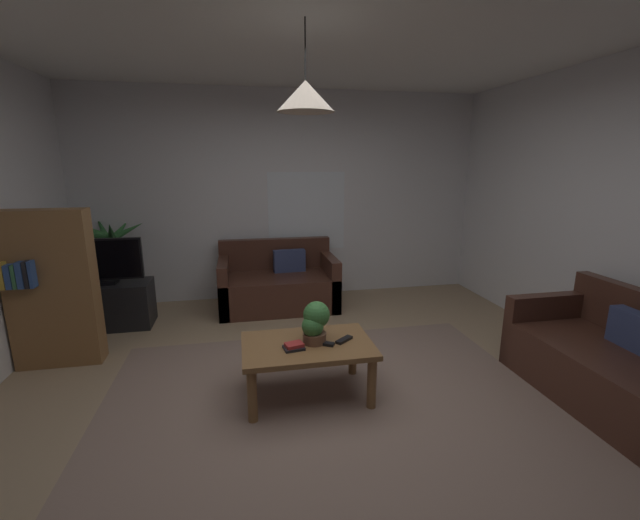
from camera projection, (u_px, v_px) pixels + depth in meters
name	position (u px, v px, depth m)	size (l,w,h in m)	color
floor	(328.00, 404.00, 3.12)	(5.20, 5.37, 0.02)	#9E8466
rug	(334.00, 418.00, 2.92)	(3.38, 2.96, 0.01)	gray
wall_back	(284.00, 197.00, 5.39)	(5.32, 0.06, 2.69)	silver
ceiling	(330.00, 8.00, 2.49)	(5.20, 5.37, 0.02)	white
window_pane	(307.00, 211.00, 5.46)	(1.03, 0.01, 1.03)	white
couch_under_window	(278.00, 286.00, 5.14)	(1.43, 0.81, 0.82)	#47281E
couch_right_side	(613.00, 367.00, 3.10)	(0.81, 1.44, 0.82)	#47281E
coffee_table	(308.00, 352.00, 3.14)	(0.99, 0.64, 0.44)	olive
book_on_table_0	(294.00, 348.00, 3.02)	(0.15, 0.11, 0.02)	black
book_on_table_1	(294.00, 345.00, 3.02)	(0.13, 0.09, 0.03)	#B22D2D
remote_on_table_0	(344.00, 340.00, 3.16)	(0.05, 0.16, 0.02)	black
remote_on_table_1	(324.00, 343.00, 3.10)	(0.05, 0.16, 0.02)	black
potted_plant_on_table	(315.00, 322.00, 3.12)	(0.22, 0.22, 0.32)	brown
tv_stand	(109.00, 305.00, 4.52)	(0.90, 0.44, 0.50)	black
tv	(103.00, 261.00, 4.38)	(0.80, 0.16, 0.50)	black
potted_palm_corner	(112.00, 268.00, 4.91)	(0.90, 0.78, 1.22)	brown
bookshelf_corner	(52.00, 289.00, 3.58)	(0.70, 0.31, 1.40)	olive
pendant_lamp	(306.00, 96.00, 2.71)	(0.39, 0.39, 0.57)	black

